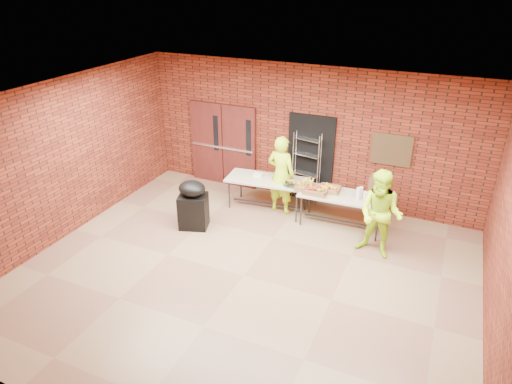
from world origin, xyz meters
TOP-DOWN VIEW (x-y plane):
  - room at (0.00, 0.00)m, footprint 8.08×7.08m
  - double_doors at (-2.20, 3.44)m, footprint 1.78×0.12m
  - dark_doorway at (0.10, 3.46)m, footprint 1.10×0.06m
  - bronze_plaque at (1.90, 3.45)m, footprint 0.85×0.04m
  - wire_rack at (0.05, 3.32)m, footprint 0.66×0.33m
  - table_left at (-0.62, 2.56)m, footprint 1.92×0.96m
  - table_right at (1.16, 2.48)m, footprint 1.86×0.83m
  - basket_bananas at (0.36, 2.42)m, footprint 0.45×0.35m
  - basket_oranges at (0.84, 2.54)m, footprint 0.44×0.34m
  - basket_apples at (0.60, 2.33)m, footprint 0.49×0.38m
  - muffin_tray at (-0.01, 2.49)m, footprint 0.38×0.38m
  - napkin_box at (-0.87, 2.62)m, footprint 0.20×0.13m
  - coffee_dispenser at (1.83, 2.65)m, footprint 0.36×0.33m
  - cup_stack_front at (1.48, 2.40)m, footprint 0.09×0.09m
  - cup_stack_mid at (1.65, 2.29)m, footprint 0.08×0.08m
  - cup_stack_back at (1.52, 2.47)m, footprint 0.09×0.09m
  - covered_grill at (-1.74, 1.17)m, footprint 0.71×0.65m
  - volunteer_woman at (-0.29, 2.58)m, footprint 0.71×0.51m
  - volunteer_man at (2.06, 1.70)m, footprint 0.98×0.83m

SIDE VIEW (x-z plane):
  - covered_grill at x=-1.74m, z-range 0.00..1.08m
  - table_right at x=1.16m, z-range 0.31..1.07m
  - table_left at x=-0.62m, z-range 0.32..1.08m
  - napkin_box at x=-0.87m, z-range 0.76..0.83m
  - muffin_tray at x=-0.01m, z-range 0.76..0.85m
  - basket_oranges at x=0.84m, z-range 0.74..0.88m
  - basket_bananas at x=0.36m, z-range 0.74..0.88m
  - basket_apples at x=0.60m, z-range 0.74..0.90m
  - wire_rack at x=0.05m, z-range 0.00..1.71m
  - cup_stack_mid at x=1.65m, z-range 0.75..1.01m
  - volunteer_man at x=2.06m, z-range 0.00..1.76m
  - cup_stack_back at x=1.52m, z-range 0.75..1.01m
  - cup_stack_front at x=1.48m, z-range 0.75..1.02m
  - volunteer_woman at x=-0.29m, z-range 0.00..1.82m
  - coffee_dispenser at x=1.83m, z-range 0.75..1.23m
  - dark_doorway at x=0.10m, z-range 0.00..2.10m
  - double_doors at x=-2.20m, z-range 0.00..2.10m
  - bronze_plaque at x=1.90m, z-range 1.20..1.90m
  - room at x=0.00m, z-range -0.04..3.24m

